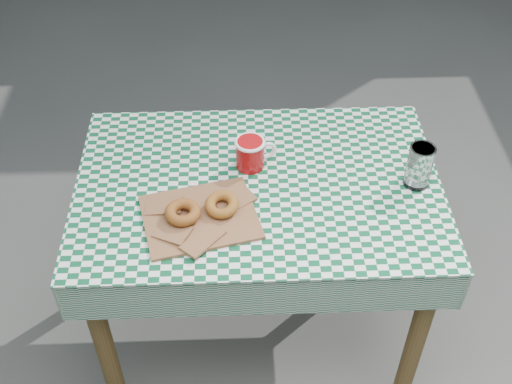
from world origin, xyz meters
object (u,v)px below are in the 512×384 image
at_px(paper_bag, 200,216).
at_px(coffee_mug, 250,154).
at_px(drinking_glass, 419,166).
at_px(table, 258,264).

bearing_deg(paper_bag, coffee_mug, 56.02).
bearing_deg(drinking_glass, paper_bag, -169.07).
xyz_separation_m(paper_bag, drinking_glass, (0.66, 0.13, 0.06)).
xyz_separation_m(table, coffee_mug, (-0.02, 0.08, 0.43)).
bearing_deg(paper_bag, table, 38.81).
relative_size(paper_bag, drinking_glass, 2.29).
bearing_deg(table, drinking_glass, -1.69).
height_order(table, paper_bag, paper_bag).
bearing_deg(coffee_mug, paper_bag, -138.86).
xyz_separation_m(table, drinking_glass, (0.48, -0.01, 0.45)).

